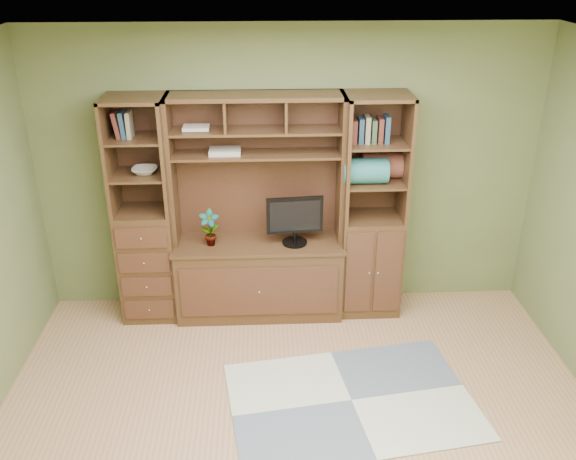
{
  "coord_description": "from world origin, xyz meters",
  "views": [
    {
      "loc": [
        -0.24,
        -3.19,
        3.17
      ],
      "look_at": [
        -0.04,
        1.2,
        1.1
      ],
      "focal_mm": 38.0,
      "sensor_mm": 36.0,
      "label": 1
    }
  ],
  "objects_px": {
    "monitor": "(295,212)",
    "center_hutch": "(258,212)",
    "left_tower": "(144,213)",
    "right_tower": "(372,209)"
  },
  "relations": [
    {
      "from": "monitor",
      "to": "center_hutch",
      "type": "bearing_deg",
      "value": 168.36
    },
    {
      "from": "left_tower",
      "to": "monitor",
      "type": "height_order",
      "value": "left_tower"
    },
    {
      "from": "center_hutch",
      "to": "left_tower",
      "type": "bearing_deg",
      "value": 177.71
    },
    {
      "from": "right_tower",
      "to": "monitor",
      "type": "xyz_separation_m",
      "value": [
        -0.7,
        -0.07,
        0.01
      ]
    },
    {
      "from": "center_hutch",
      "to": "left_tower",
      "type": "height_order",
      "value": "same"
    },
    {
      "from": "center_hutch",
      "to": "left_tower",
      "type": "xyz_separation_m",
      "value": [
        -1.0,
        0.04,
        0.0
      ]
    },
    {
      "from": "left_tower",
      "to": "right_tower",
      "type": "xyz_separation_m",
      "value": [
        2.02,
        0.0,
        0.0
      ]
    },
    {
      "from": "left_tower",
      "to": "center_hutch",
      "type": "bearing_deg",
      "value": -2.29
    },
    {
      "from": "left_tower",
      "to": "monitor",
      "type": "bearing_deg",
      "value": -3.24
    },
    {
      "from": "monitor",
      "to": "right_tower",
      "type": "bearing_deg",
      "value": 0.62
    }
  ]
}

